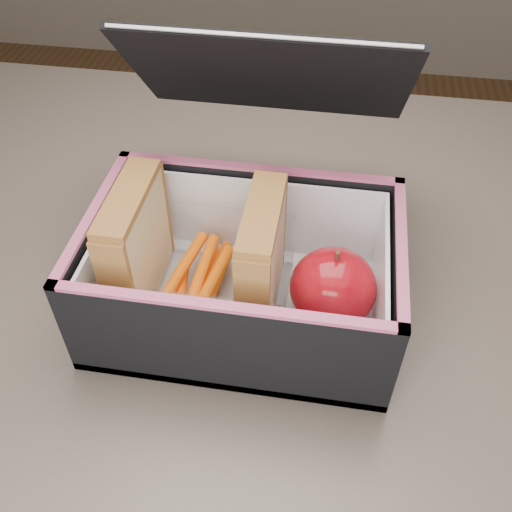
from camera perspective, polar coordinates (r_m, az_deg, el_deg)
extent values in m
cube|color=brown|center=(0.59, 3.52, -3.34)|extent=(1.20, 0.80, 0.03)
cube|color=#382D26|center=(1.24, -21.27, 0.18)|extent=(0.05, 0.05, 0.72)
cube|color=black|center=(0.56, 1.30, 17.56)|extent=(0.26, 0.12, 0.13)
cube|color=#D9C189|center=(0.52, -12.73, 1.01)|extent=(0.01, 0.10, 0.11)
cube|color=#B45E6D|center=(0.52, -11.76, 0.57)|extent=(0.01, 0.10, 0.10)
cube|color=#D9C189|center=(0.52, -10.91, 0.81)|extent=(0.01, 0.10, 0.11)
cube|color=brown|center=(0.48, -12.79, 5.74)|extent=(0.03, 0.10, 0.01)
cube|color=#D9C189|center=(0.50, -0.40, -0.45)|extent=(0.01, 0.10, 0.11)
cube|color=#B45E6D|center=(0.50, 0.58, -0.90)|extent=(0.01, 0.10, 0.10)
cube|color=#D9C189|center=(0.50, 1.57, -0.67)|extent=(0.01, 0.10, 0.11)
cube|color=brown|center=(0.46, 0.64, 4.36)|extent=(0.03, 0.10, 0.01)
cylinder|color=#F64D13|center=(0.55, -4.47, -1.83)|extent=(0.02, 0.09, 0.01)
cylinder|color=#F64D13|center=(0.53, -4.07, -2.51)|extent=(0.02, 0.09, 0.01)
cylinder|color=#F64D13|center=(0.53, -7.18, -0.94)|extent=(0.03, 0.09, 0.01)
cylinder|color=#F64D13|center=(0.53, -4.63, -4.26)|extent=(0.01, 0.09, 0.01)
cylinder|color=#F64D13|center=(0.52, -7.70, -4.10)|extent=(0.02, 0.09, 0.01)
cylinder|color=#F64D13|center=(0.52, -4.39, -2.47)|extent=(0.02, 0.09, 0.01)
cylinder|color=#F64D13|center=(0.56, -4.49, -1.57)|extent=(0.02, 0.09, 0.01)
cylinder|color=#F64D13|center=(0.52, -6.19, -4.49)|extent=(0.02, 0.09, 0.01)
cylinder|color=#F64D13|center=(0.53, -5.38, -1.36)|extent=(0.01, 0.09, 0.01)
cube|color=white|center=(0.53, 7.71, -5.73)|extent=(0.08, 0.08, 0.01)
ellipsoid|color=#8C000F|center=(0.50, 7.70, -3.19)|extent=(0.08, 0.08, 0.07)
cylinder|color=#4B2A1A|center=(0.47, 8.15, -0.02)|extent=(0.00, 0.01, 0.01)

